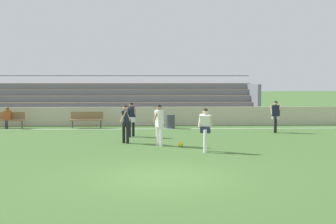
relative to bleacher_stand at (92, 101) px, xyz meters
The scene contains 14 objects.
ground_plane 16.70m from the bleacher_stand, 76.11° to the right, with size 160.00×160.00×0.00m, color #477033.
field_line_sideline 6.06m from the bleacher_stand, 47.60° to the right, with size 44.00×0.12×0.01m, color white.
sideline_wall 4.82m from the bleacher_stand, 32.94° to the right, with size 48.00×0.16×1.09m, color beige.
bleacher_stand is the anchor object (origin of this frame).
bench_near_bin 3.85m from the bleacher_stand, 87.21° to the right, with size 1.80×0.40×0.90m.
bench_far_right 5.65m from the bleacher_stand, 137.61° to the right, with size 1.80×0.40×0.90m.
trash_bin 6.37m from the bleacher_stand, 40.32° to the right, with size 0.53×0.53×0.76m, color #3D424C.
spectator_seated 5.71m from the bleacher_stand, 136.74° to the right, with size 0.36×0.42×1.21m.
player_white_on_ball 11.18m from the bleacher_stand, 68.67° to the right, with size 0.56×0.46×1.70m.
player_white_deep_cover 13.30m from the bleacher_stand, 64.33° to the right, with size 0.58×0.47×1.64m.
player_dark_dropping_back 11.87m from the bleacher_stand, 31.73° to the right, with size 0.49×0.50×1.62m.
player_dark_pressing_high 8.08m from the bleacher_stand, 69.64° to the right, with size 0.44×0.53×1.62m.
player_dark_wide_right 10.03m from the bleacher_stand, 74.68° to the right, with size 0.45×0.45×1.64m.
soccer_ball 11.87m from the bleacher_stand, 65.40° to the right, with size 0.22×0.22×0.22m, color yellow.
Camera 1 is at (-0.35, -12.24, 2.78)m, focal length 47.29 mm.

